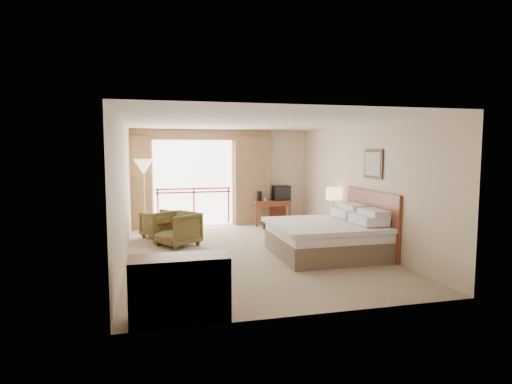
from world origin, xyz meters
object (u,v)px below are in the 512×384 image
object	(u,v)px
desk	(271,205)
floor_lamp	(144,170)
tv	(281,193)
nightstand	(334,226)
side_table	(160,229)
wastebasket	(267,224)
bed	(328,237)
table_lamp	(334,194)
armchair_far	(159,237)
dresser	(180,289)
armchair_near	(177,246)

from	to	relation	value
desk	floor_lamp	bearing A→B (deg)	-178.10
tv	nightstand	bearing A→B (deg)	-78.30
side_table	wastebasket	bearing A→B (deg)	21.71
bed	floor_lamp	bearing A→B (deg)	136.89
bed	table_lamp	bearing A→B (deg)	62.38
nightstand	armchair_far	bearing A→B (deg)	161.22
floor_lamp	armchair_far	bearing A→B (deg)	-65.79
bed	floor_lamp	xyz separation A→B (m)	(-3.64, 3.41, 1.25)
floor_lamp	nightstand	bearing A→B (deg)	-22.96
desk	side_table	distance (m)	3.67
desk	tv	distance (m)	0.47
wastebasket	floor_lamp	world-z (taller)	floor_lamp
floor_lamp	bed	bearing A→B (deg)	-43.11
bed	armchair_far	bearing A→B (deg)	141.27
nightstand	table_lamp	world-z (taller)	table_lamp
nightstand	desk	size ratio (longest dim) A/B	0.54
armchair_far	tv	bearing A→B (deg)	158.42
nightstand	table_lamp	xyz separation A→B (m)	(0.00, 0.05, 0.78)
wastebasket	bed	bearing A→B (deg)	-81.84
desk	armchair_far	xyz separation A→B (m)	(-3.17, -1.13, -0.54)
nightstand	dresser	world-z (taller)	dresser
bed	desk	xyz separation A→B (m)	(-0.13, 3.77, 0.16)
desk	side_table	bearing A→B (deg)	-153.82
bed	armchair_far	distance (m)	4.24
table_lamp	armchair_near	world-z (taller)	table_lamp
armchair_near	dresser	size ratio (longest dim) A/B	0.68
armchair_near	wastebasket	bearing A→B (deg)	85.54
floor_lamp	dresser	bearing A→B (deg)	-85.73
tv	dresser	distance (m)	7.23
armchair_near	dresser	world-z (taller)	dresser
armchair_far	dresser	distance (m)	5.33
desk	floor_lamp	world-z (taller)	floor_lamp
side_table	armchair_near	bearing A→B (deg)	-42.27
bed	armchair_near	xyz separation A→B (m)	(-2.93, 1.60, -0.38)
nightstand	table_lamp	distance (m)	0.78
wastebasket	armchair_near	distance (m)	2.89
bed	nightstand	world-z (taller)	bed
tv	armchair_near	bearing A→B (deg)	-150.37
tv	armchair_far	xyz separation A→B (m)	(-3.47, -1.07, -0.90)
wastebasket	desk	bearing A→B (deg)	66.13
desk	armchair_far	distance (m)	3.41
floor_lamp	desk	bearing A→B (deg)	5.91
wastebasket	armchair_far	size ratio (longest dim) A/B	0.39
desk	armchair_near	bearing A→B (deg)	-146.25
bed	tv	distance (m)	3.76
bed	dresser	distance (m)	4.16
nightstand	table_lamp	bearing A→B (deg)	86.51
nightstand	bed	bearing A→B (deg)	-121.87
armchair_far	armchair_near	xyz separation A→B (m)	(0.36, -1.04, 0.00)
bed	wastebasket	distance (m)	3.10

